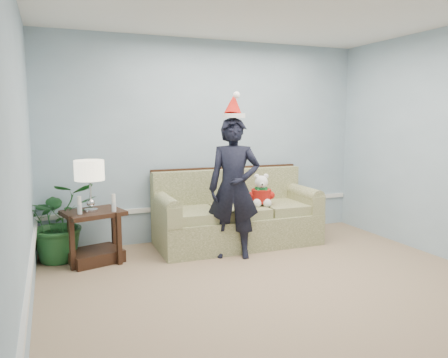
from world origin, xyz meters
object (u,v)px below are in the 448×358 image
man (234,188)px  teddy_bear (261,194)px  table_lamp (89,173)px  sofa (236,217)px  houseplant (60,221)px  side_table (94,242)px

man → teddy_bear: bearing=56.7°
table_lamp → teddy_bear: size_ratio=1.38×
sofa → teddy_bear: size_ratio=4.99×
table_lamp → teddy_bear: bearing=-0.3°
sofa → man: (-0.25, -0.52, 0.48)m
teddy_bear → man: bearing=-127.4°
man → sofa: bearing=87.8°
sofa → houseplant: bearing=178.0°
table_lamp → man: 1.66m
sofa → teddy_bear: sofa is taller
side_table → table_lamp: 0.82m
side_table → houseplant: 0.48m
sofa → houseplant: size_ratio=2.26×
side_table → teddy_bear: teddy_bear is taller
houseplant → man: bearing=-17.7°
man → teddy_bear: man is taller
sofa → side_table: (-1.82, -0.11, -0.12)m
houseplant → teddy_bear: 2.50m
sofa → table_lamp: table_lamp is taller
table_lamp → houseplant: bearing=143.8°
table_lamp → teddy_bear: table_lamp is taller
side_table → teddy_bear: bearing=-1.4°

